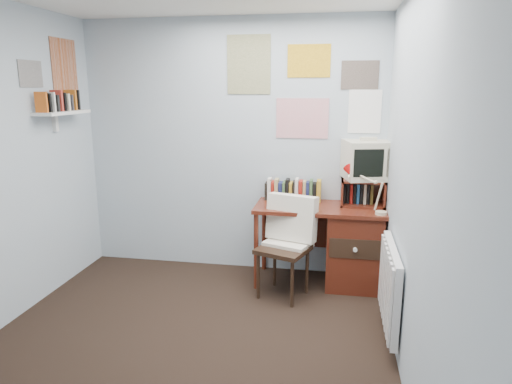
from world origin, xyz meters
TOP-DOWN VIEW (x-y plane):
  - ground at (0.00, 0.00)m, footprint 3.50×3.50m
  - back_wall at (0.00, 1.75)m, footprint 3.00×0.02m
  - right_wall at (1.50, 0.00)m, footprint 0.02×3.50m
  - desk at (1.17, 1.48)m, footprint 1.20×0.55m
  - desk_chair at (0.60, 1.13)m, footprint 0.57×0.56m
  - desk_lamp at (1.44, 1.28)m, footprint 0.29×0.26m
  - tv_riser at (1.29, 1.59)m, footprint 0.40×0.30m
  - crt_tv at (1.32, 1.61)m, footprint 0.49×0.47m
  - book_row at (0.66, 1.66)m, footprint 0.60×0.14m
  - radiator at (1.46, 0.55)m, footprint 0.09×0.80m
  - wall_shelf at (-1.40, 1.10)m, footprint 0.20×0.62m
  - posters_back at (0.70, 1.74)m, footprint 1.20×0.01m
  - posters_left at (-1.49, 1.10)m, footprint 0.01×0.70m

SIDE VIEW (x-z plane):
  - ground at x=0.00m, z-range 0.00..0.00m
  - desk at x=1.17m, z-range 0.03..0.79m
  - radiator at x=1.46m, z-range 0.12..0.72m
  - desk_chair at x=0.60m, z-range 0.00..0.88m
  - book_row at x=0.66m, z-range 0.76..0.98m
  - tv_riser at x=1.29m, z-range 0.76..1.01m
  - desk_lamp at x=1.44m, z-range 0.76..1.13m
  - crt_tv at x=1.32m, z-range 1.01..1.40m
  - back_wall at x=0.00m, z-range 0.00..2.50m
  - right_wall at x=1.50m, z-range 0.00..2.50m
  - wall_shelf at x=-1.40m, z-range 1.50..1.74m
  - posters_back at x=0.70m, z-range 1.40..2.30m
  - posters_left at x=-1.49m, z-range 1.70..2.30m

